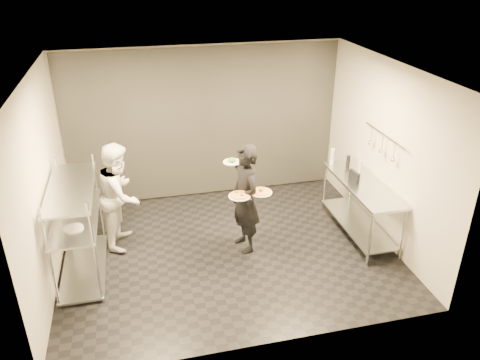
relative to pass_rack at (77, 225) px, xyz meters
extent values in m
cube|color=black|center=(2.15, 0.00, -0.77)|extent=(5.00, 4.00, 0.00)
cube|color=white|center=(2.15, 0.00, 2.03)|extent=(5.00, 4.00, 0.00)
cube|color=beige|center=(2.15, 2.00, 0.63)|extent=(5.00, 0.00, 2.80)
cube|color=beige|center=(2.15, -2.00, 0.63)|extent=(5.00, 0.00, 2.80)
cube|color=beige|center=(-0.35, 0.00, 0.63)|extent=(0.00, 4.00, 2.80)
cube|color=beige|center=(4.65, 0.00, 0.63)|extent=(0.00, 4.00, 2.80)
cube|color=silver|center=(2.15, 1.97, 0.63)|extent=(4.90, 0.04, 2.74)
cylinder|color=#BABDC1|center=(-0.27, -0.77, -0.02)|extent=(0.04, 0.04, 1.50)
cylinder|color=#BABDC1|center=(-0.27, 0.77, -0.02)|extent=(0.04, 0.04, 1.50)
cylinder|color=#BABDC1|center=(0.27, -0.77, -0.02)|extent=(0.04, 0.04, 1.50)
cylinder|color=#BABDC1|center=(0.27, 0.77, -0.02)|extent=(0.04, 0.04, 1.50)
cube|color=#A3AAAD|center=(0.00, 0.00, -0.72)|extent=(0.60, 1.60, 0.03)
cube|color=#A3AAAD|center=(0.00, 0.00, 0.13)|extent=(0.60, 1.60, 0.03)
cube|color=#A3AAAD|center=(0.00, 0.00, 0.58)|extent=(0.60, 1.60, 0.03)
cylinder|color=silver|center=(0.00, -0.35, 0.16)|extent=(0.26, 0.26, 0.01)
cylinder|color=silver|center=(0.00, 0.10, 0.16)|extent=(0.26, 0.26, 0.01)
cylinder|color=#BABDC1|center=(4.07, -0.86, -0.32)|extent=(0.04, 0.04, 0.90)
cylinder|color=#BABDC1|center=(4.07, 0.86, -0.32)|extent=(0.04, 0.04, 0.90)
cylinder|color=#BABDC1|center=(4.59, -0.86, -0.32)|extent=(0.04, 0.04, 0.90)
cylinder|color=#BABDC1|center=(4.59, 0.86, -0.32)|extent=(0.04, 0.04, 0.90)
cube|color=#A3AAAD|center=(4.33, 0.00, -0.59)|extent=(0.57, 1.71, 0.03)
cube|color=#A3AAAD|center=(4.33, 0.00, 0.13)|extent=(0.60, 1.80, 0.04)
cylinder|color=#BABDC1|center=(4.59, 0.00, 0.93)|extent=(0.02, 1.20, 0.02)
cylinder|color=#BABDC1|center=(4.57, -0.35, 0.80)|extent=(0.01, 0.01, 0.22)
sphere|color=#BABDC1|center=(4.57, -0.35, 0.67)|extent=(0.07, 0.07, 0.07)
cylinder|color=#BABDC1|center=(4.57, 0.00, 0.80)|extent=(0.01, 0.01, 0.22)
sphere|color=#BABDC1|center=(4.57, 0.00, 0.67)|extent=(0.07, 0.07, 0.07)
cylinder|color=#BABDC1|center=(4.57, 0.35, 0.80)|extent=(0.01, 0.01, 0.22)
sphere|color=#BABDC1|center=(4.57, 0.35, 0.67)|extent=(0.07, 0.07, 0.07)
imported|color=black|center=(2.42, 0.03, 0.09)|extent=(0.52, 0.69, 1.72)
imported|color=silver|center=(0.60, 0.64, 0.07)|extent=(0.81, 0.94, 1.68)
cylinder|color=silver|center=(2.29, -0.20, 0.28)|extent=(0.32, 0.32, 0.01)
cylinder|color=#C59247|center=(2.29, -0.20, 0.29)|extent=(0.28, 0.28, 0.02)
cylinder|color=#BD4219|center=(2.29, -0.20, 0.30)|extent=(0.25, 0.25, 0.01)
sphere|color=#145A14|center=(2.29, -0.20, 0.31)|extent=(0.04, 0.04, 0.04)
cylinder|color=silver|center=(2.61, -0.19, 0.29)|extent=(0.32, 0.32, 0.01)
cylinder|color=#C59247|center=(2.61, -0.19, 0.31)|extent=(0.28, 0.28, 0.02)
cylinder|color=#BD4219|center=(2.61, -0.19, 0.32)|extent=(0.25, 0.25, 0.01)
sphere|color=#145A14|center=(2.61, -0.19, 0.32)|extent=(0.04, 0.04, 0.04)
cylinder|color=silver|center=(2.30, 0.35, 0.58)|extent=(0.27, 0.27, 0.01)
ellipsoid|color=#1D6A1A|center=(2.30, 0.35, 0.61)|extent=(0.13, 0.13, 0.07)
cube|color=black|center=(4.21, 0.09, 0.24)|extent=(0.07, 0.25, 0.18)
cylinder|color=#99A79A|center=(4.14, 0.80, 0.29)|extent=(0.08, 0.08, 0.28)
cylinder|color=#99A79A|center=(4.47, 0.39, 0.24)|extent=(0.06, 0.06, 0.19)
cylinder|color=black|center=(4.33, 0.58, 0.26)|extent=(0.07, 0.07, 0.22)
camera|label=1|loc=(0.93, -5.94, 3.44)|focal=35.00mm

